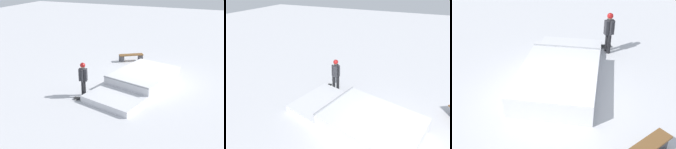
{
  "view_description": "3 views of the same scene",
  "coord_description": "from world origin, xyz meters",
  "views": [
    {
      "loc": [
        13.83,
        3.24,
        5.79
      ],
      "look_at": [
        2.43,
        -1.49,
        0.9
      ],
      "focal_mm": 42.86,
      "sensor_mm": 36.0,
      "label": 1
    },
    {
      "loc": [
        -0.27,
        5.44,
        5.41
      ],
      "look_at": [
        3.31,
        -2.39,
        1.0
      ],
      "focal_mm": 30.58,
      "sensor_mm": 36.0,
      "label": 2
    },
    {
      "loc": [
        -6.82,
        0.2,
        5.25
      ],
      "look_at": [
        0.8,
        -0.44,
        0.6
      ],
      "focal_mm": 43.66,
      "sensor_mm": 36.0,
      "label": 3
    }
  ],
  "objects": [
    {
      "name": "ground_plane",
      "position": [
        0.0,
        0.0,
        0.0
      ],
      "size": [
        60.0,
        60.0,
        0.0
      ],
      "primitive_type": "plane",
      "color": "silver"
    },
    {
      "name": "skate_ramp",
      "position": [
        1.38,
        -0.38,
        0.32
      ],
      "size": [
        5.87,
        3.84,
        0.74
      ],
      "rotation": [
        0.0,
        0.0,
        -0.25
      ],
      "color": "silver",
      "rests_on": "ground"
    },
    {
      "name": "skater",
      "position": [
        3.5,
        -2.53,
        1.01
      ],
      "size": [
        0.43,
        0.42,
        1.73
      ],
      "rotation": [
        0.0,
        0.0,
        1.78
      ],
      "color": "black",
      "rests_on": "ground"
    },
    {
      "name": "skateboard",
      "position": [
        3.94,
        -2.4,
        0.08
      ],
      "size": [
        0.3,
        0.81,
        0.09
      ],
      "rotation": [
        0.0,
        0.0,
        1.63
      ],
      "color": "black",
      "rests_on": "ground"
    }
  ]
}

